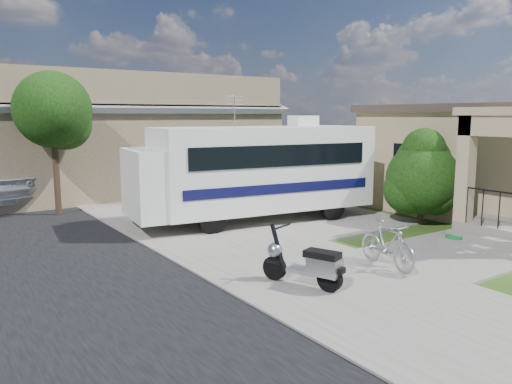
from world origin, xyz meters
TOP-DOWN VIEW (x-y plane):
  - ground at (0.00, 0.00)m, footprint 120.00×120.00m
  - sidewalk_slab at (-1.00, 10.00)m, footprint 4.00×80.00m
  - driveway_slab at (1.50, 4.50)m, footprint 7.00×6.00m
  - walk_slab at (3.00, -1.00)m, footprint 4.00×3.00m
  - house at (8.88, 1.43)m, footprint 9.47×7.80m
  - warehouse at (0.00, 13.97)m, footprint 12.50×8.40m
  - street_tree_a at (-3.70, 9.05)m, footprint 2.44×2.40m
  - street_tree_b at (-3.70, 19.05)m, footprint 2.44×2.40m
  - motorhome at (0.90, 4.61)m, footprint 7.54×3.20m
  - shrub at (4.79, 1.58)m, footprint 2.31×2.21m
  - scooter at (-1.67, -0.89)m, footprint 0.88×1.62m
  - bicycle at (0.46, -0.92)m, footprint 0.69×1.69m
  - garden_hose at (3.52, -0.46)m, footprint 0.45×0.45m

SIDE VIEW (x-z plane):
  - ground at x=0.00m, z-range 0.00..0.00m
  - driveway_slab at x=1.50m, z-range 0.00..0.05m
  - walk_slab at x=3.00m, z-range 0.00..0.05m
  - sidewalk_slab at x=-1.00m, z-range 0.00..0.06m
  - garden_hose at x=3.52m, z-range 0.00..0.20m
  - scooter at x=-1.67m, z-range -0.06..1.05m
  - bicycle at x=0.46m, z-range 0.00..0.99m
  - shrub at x=4.79m, z-range 0.03..2.87m
  - motorhome at x=0.90m, z-range -0.27..3.48m
  - house at x=8.88m, z-range 0.00..3.55m
  - warehouse at x=0.00m, z-range -0.53..4.51m
  - street_tree_a at x=-3.70m, z-range 0.96..5.54m
  - street_tree_b at x=-3.70m, z-range 1.03..5.76m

